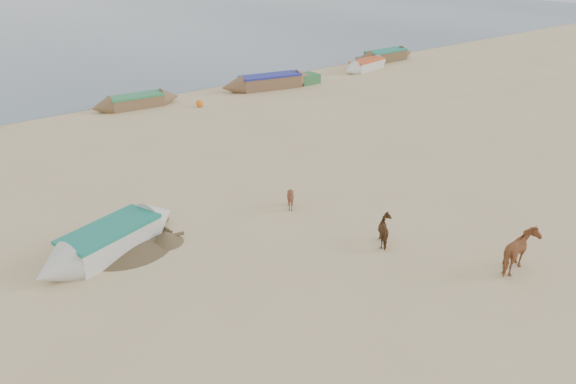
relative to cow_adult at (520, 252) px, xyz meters
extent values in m
plane|color=tan|center=(-3.13, 3.06, -0.65)|extent=(140.00, 140.00, 0.00)
imported|color=brown|center=(0.00, 0.00, 0.00)|extent=(1.64, 0.98, 1.30)
imported|color=brown|center=(-2.64, 7.52, -0.21)|extent=(0.90, 0.83, 0.87)
imported|color=#4F3219|center=(-1.81, 3.56, -0.18)|extent=(1.01, 1.11, 0.94)
cone|color=brown|center=(-8.54, 8.94, -0.43)|extent=(4.29, 4.29, 0.44)
sphere|color=orange|center=(1.83, 21.55, -0.43)|extent=(0.44, 0.44, 0.44)
cube|color=#2E6738|center=(10.64, 22.09, -0.33)|extent=(1.50, 1.20, 0.64)
cube|color=slate|center=(18.39, 23.92, -0.35)|extent=(1.30, 1.20, 0.60)
camera|label=1|loc=(-14.35, -6.88, 8.47)|focal=35.00mm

